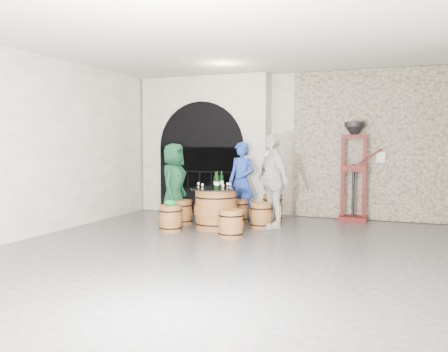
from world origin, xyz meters
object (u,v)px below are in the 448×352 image
at_px(side_barrel, 273,208).
at_px(barrel_stool_left, 182,212).
at_px(barrel_stool_near_right, 231,224).
at_px(wine_bottle_left, 216,181).
at_px(barrel_stool_far, 238,211).
at_px(person_green, 174,183).
at_px(person_blue, 242,182).
at_px(barrel_stool_near_left, 170,218).
at_px(wine_bottle_right, 221,181).
at_px(barrel_stool_right, 261,216).
at_px(barrel_table, 216,209).
at_px(person_white, 272,181).
at_px(corking_press, 354,164).
at_px(wine_bottle_center, 217,182).

bearing_deg(side_barrel, barrel_stool_left, -149.89).
bearing_deg(barrel_stool_near_right, wine_bottle_left, 129.31).
xyz_separation_m(barrel_stool_far, person_green, (-1.20, -0.56, 0.58)).
xyz_separation_m(person_blue, wine_bottle_left, (-0.18, -1.00, 0.08)).
xyz_separation_m(barrel_stool_near_left, wine_bottle_right, (0.76, 0.67, 0.67)).
xyz_separation_m(barrel_stool_far, barrel_stool_right, (0.64, -0.47, 0.00)).
height_order(barrel_table, person_blue, person_blue).
relative_size(person_blue, person_white, 0.91).
bearing_deg(person_white, corking_press, 90.69).
bearing_deg(person_blue, person_green, -137.93).
bearing_deg(barrel_stool_left, wine_bottle_left, -14.53).
relative_size(person_blue, wine_bottle_right, 5.13).
distance_m(barrel_table, wine_bottle_right, 0.54).
relative_size(barrel_stool_far, wine_bottle_center, 1.49).
height_order(person_blue, corking_press, corking_press).
height_order(barrel_table, barrel_stool_near_left, barrel_table).
relative_size(wine_bottle_right, side_barrel, 0.56).
xyz_separation_m(barrel_stool_far, person_white, (0.83, -0.37, 0.67)).
relative_size(barrel_stool_near_right, person_white, 0.27).
bearing_deg(person_green, barrel_stool_far, -70.79).
distance_m(barrel_stool_right, wine_bottle_right, 1.02).
xyz_separation_m(barrel_stool_left, side_barrel, (1.65, 0.95, 0.05)).
bearing_deg(wine_bottle_center, person_blue, 85.42).
relative_size(barrel_stool_far, corking_press, 0.23).
bearing_deg(barrel_stool_near_left, corking_press, 38.16).
distance_m(barrel_stool_near_right, wine_bottle_right, 1.16).
xyz_separation_m(barrel_stool_near_right, corking_press, (1.79, 2.53, 0.97)).
bearing_deg(barrel_stool_right, wine_bottle_left, -154.78).
height_order(barrel_stool_left, corking_press, corking_press).
height_order(barrel_stool_left, barrel_stool_near_right, same).
bearing_deg(person_white, wine_bottle_center, -98.92).
height_order(barrel_table, corking_press, corking_press).
distance_m(barrel_stool_left, person_blue, 1.41).
bearing_deg(barrel_stool_near_left, person_blue, 61.18).
bearing_deg(barrel_stool_left, person_blue, 37.49).
bearing_deg(barrel_table, wine_bottle_center, -57.36).
distance_m(wine_bottle_right, side_barrel, 1.44).
bearing_deg(wine_bottle_right, person_white, 22.43).
bearing_deg(barrel_stool_left, person_green, 163.97).
relative_size(wine_bottle_left, corking_press, 0.16).
relative_size(barrel_stool_far, wine_bottle_right, 1.49).
relative_size(person_white, corking_press, 0.88).
distance_m(barrel_stool_near_right, wine_bottle_left, 1.13).
relative_size(barrel_stool_right, barrel_stool_near_right, 1.00).
xyz_separation_m(barrel_table, person_white, (0.98, 0.50, 0.52)).
relative_size(barrel_stool_near_left, person_blue, 0.29).
height_order(barrel_table, barrel_stool_near_right, barrel_table).
height_order(wine_bottle_left, corking_press, corking_press).
height_order(person_white, wine_bottle_left, person_white).
relative_size(barrel_table, side_barrel, 1.76).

